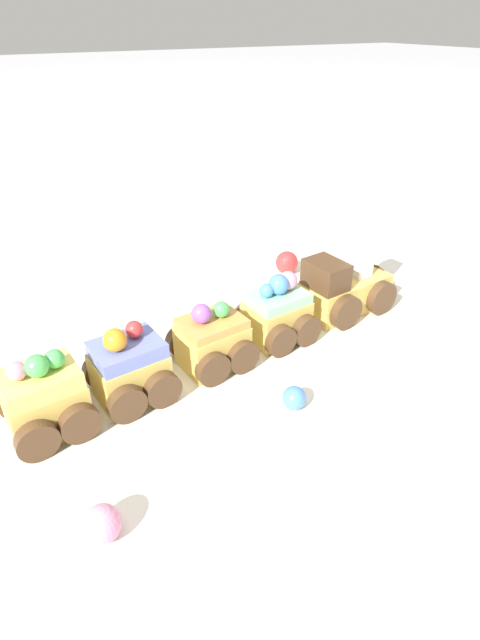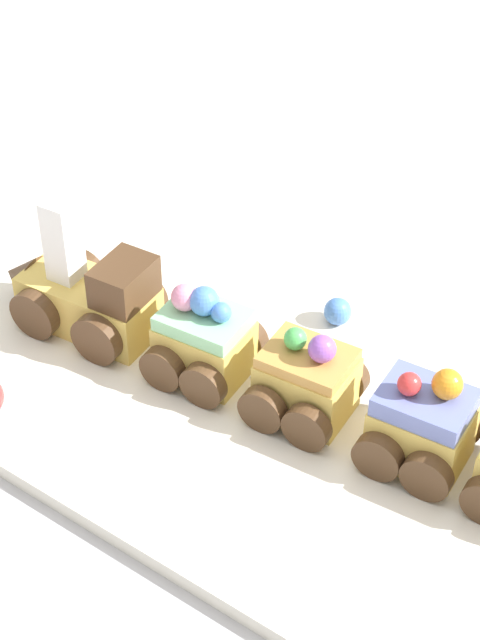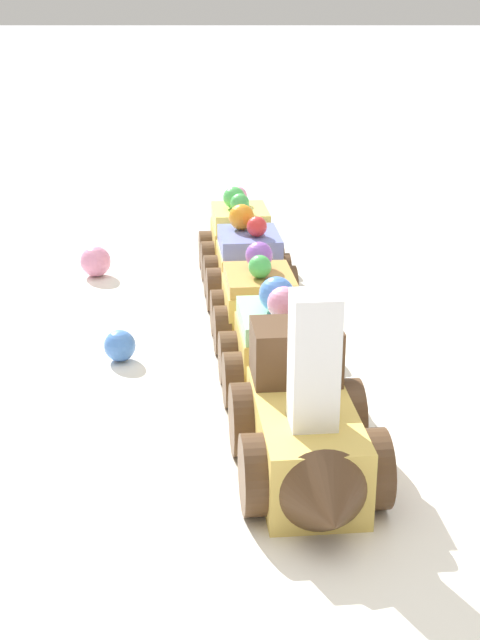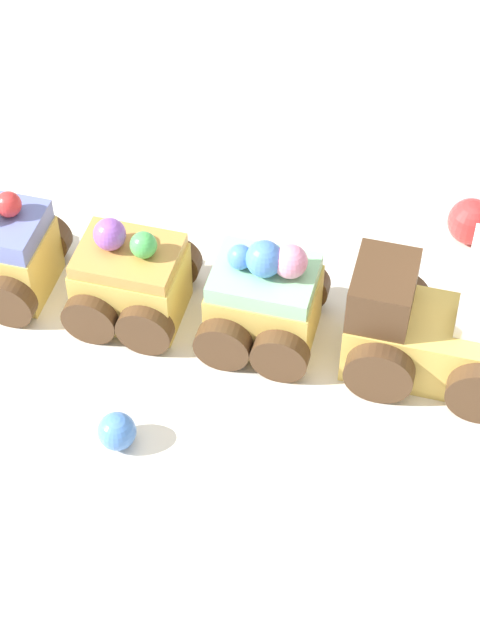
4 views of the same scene
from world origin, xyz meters
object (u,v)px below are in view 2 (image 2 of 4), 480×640
cake_car_caramel (305,384)px  gumball_blue (338,311)px  cake_car_mint (204,342)px  cake_car_blueberry (422,427)px  cake_train_locomotive (82,293)px

cake_car_caramel → gumball_blue: 0.10m
cake_car_mint → gumball_blue: 0.11m
cake_car_mint → cake_car_blueberry: bearing=-180.0°
cake_car_caramel → gumball_blue: size_ratio=3.48×
cake_car_caramel → cake_train_locomotive: bearing=0.0°
cake_car_blueberry → cake_car_mint: bearing=0.0°
cake_train_locomotive → gumball_blue: bearing=-149.4°
cake_train_locomotive → cake_car_mint: size_ratio=1.80×
cake_car_caramel → cake_car_blueberry: cake_car_blueberry is taller
cake_car_mint → gumball_blue: size_ratio=3.48×
cake_train_locomotive → cake_car_mint: 0.11m
cake_train_locomotive → cake_car_mint: bearing=-180.0°
cake_train_locomotive → cake_car_blueberry: (-0.27, -0.02, -0.00)m
cake_car_caramel → gumball_blue: cake_car_caramel is taller
cake_car_blueberry → cake_car_caramel: bearing=0.0°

